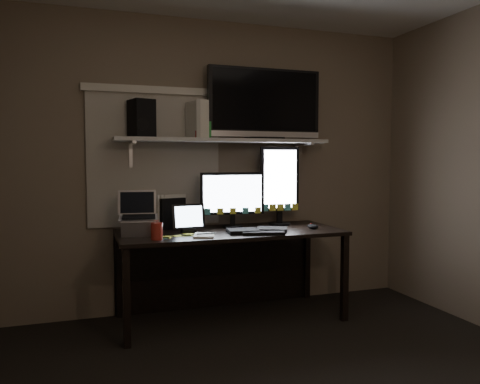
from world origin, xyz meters
name	(u,v)px	position (x,y,z in m)	size (l,w,h in m)	color
back_wall	(218,166)	(0.00, 1.80, 1.25)	(3.60, 3.60, 0.00)	#7A6B57
window_blinds	(155,160)	(-0.55, 1.79, 1.30)	(1.10, 0.02, 1.10)	beige
desk	(226,249)	(0.00, 1.55, 0.55)	(1.80, 0.75, 0.73)	black
wall_shelf	(223,141)	(0.00, 1.62, 1.46)	(1.80, 0.35, 0.03)	#B6B6B1
monitor_landscape	(232,200)	(0.06, 1.57, 0.97)	(0.55, 0.06, 0.48)	black
monitor_portrait	(280,185)	(0.51, 1.61, 1.08)	(0.35, 0.07, 0.70)	black
keyboard	(258,230)	(0.18, 1.27, 0.75)	(0.49, 0.19, 0.03)	black
mouse	(313,226)	(0.68, 1.30, 0.75)	(0.07, 0.11, 0.04)	black
notepad	(204,235)	(-0.27, 1.22, 0.74)	(0.15, 0.21, 0.01)	silver
tablet	(188,218)	(-0.34, 1.44, 0.84)	(0.26, 0.11, 0.23)	black
file_sorter	(172,212)	(-0.43, 1.69, 0.87)	(0.22, 0.10, 0.28)	black
laptop	(139,214)	(-0.73, 1.43, 0.89)	(0.29, 0.24, 0.33)	silver
cup	(157,231)	(-0.63, 1.19, 0.79)	(0.08, 0.08, 0.12)	maroon
sticky_notes	(173,235)	(-0.49, 1.32, 0.73)	(0.31, 0.23, 0.00)	#D3D439
tv	(265,104)	(0.39, 1.67, 1.79)	(1.02, 0.18, 0.61)	black
game_console	(197,120)	(-0.22, 1.63, 1.63)	(0.08, 0.26, 0.31)	beige
speaker	(141,119)	(-0.67, 1.65, 1.63)	(0.16, 0.20, 0.30)	black
bottles	(203,130)	(-0.19, 1.56, 1.55)	(0.21, 0.05, 0.13)	#A50F0C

